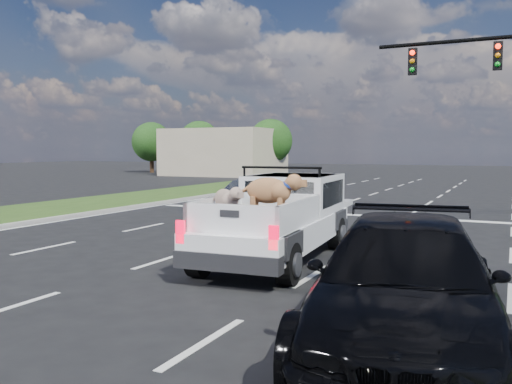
# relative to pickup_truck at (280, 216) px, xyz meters

# --- Properties ---
(ground) EXTENTS (160.00, 160.00, 0.00)m
(ground) POSITION_rel_pickup_truck_xyz_m (-0.55, -1.27, -0.97)
(ground) COLOR black
(ground) RESTS_ON ground
(road_markings) EXTENTS (17.75, 60.00, 0.01)m
(road_markings) POSITION_rel_pickup_truck_xyz_m (-0.55, 5.29, -0.96)
(road_markings) COLOR silver
(road_markings) RESTS_ON ground
(grass_median_left) EXTENTS (5.00, 60.00, 0.10)m
(grass_median_left) POSITION_rel_pickup_truck_xyz_m (-12.05, 4.73, -0.92)
(grass_median_left) COLOR #244414
(grass_median_left) RESTS_ON ground
(curb_left) EXTENTS (0.15, 60.00, 0.14)m
(curb_left) POSITION_rel_pickup_truck_xyz_m (-9.60, 4.73, -0.90)
(curb_left) COLOR #A39E95
(curb_left) RESTS_ON ground
(building_left) EXTENTS (10.00, 8.00, 4.40)m
(building_left) POSITION_rel_pickup_truck_xyz_m (-20.55, 34.73, 1.23)
(building_left) COLOR tan
(building_left) RESTS_ON ground
(tree_far_a) EXTENTS (4.20, 4.20, 5.40)m
(tree_far_a) POSITION_rel_pickup_truck_xyz_m (-30.55, 36.73, 2.32)
(tree_far_a) COLOR #332114
(tree_far_a) RESTS_ON ground
(tree_far_b) EXTENTS (4.20, 4.20, 5.40)m
(tree_far_b) POSITION_rel_pickup_truck_xyz_m (-24.55, 36.73, 2.32)
(tree_far_b) COLOR #332114
(tree_far_b) RESTS_ON ground
(tree_far_c) EXTENTS (4.20, 4.20, 5.40)m
(tree_far_c) POSITION_rel_pickup_truck_xyz_m (-16.55, 36.73, 2.32)
(tree_far_c) COLOR #332114
(tree_far_c) RESTS_ON ground
(pickup_truck) EXTENTS (2.42, 5.66, 2.07)m
(pickup_truck) POSITION_rel_pickup_truck_xyz_m (0.00, 0.00, 0.00)
(pickup_truck) COLOR black
(pickup_truck) RESTS_ON ground
(silver_sedan) EXTENTS (2.62, 4.97, 1.61)m
(silver_sedan) POSITION_rel_pickup_truck_xyz_m (-3.28, 5.30, -0.16)
(silver_sedan) COLOR #B5B8BC
(silver_sedan) RESTS_ON ground
(black_coupe) EXTENTS (3.00, 5.71, 1.58)m
(black_coupe) POSITION_rel_pickup_truck_xyz_m (3.50, -4.36, -0.18)
(black_coupe) COLOR black
(black_coupe) RESTS_ON ground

